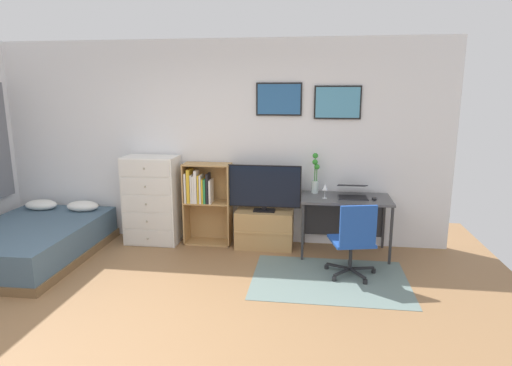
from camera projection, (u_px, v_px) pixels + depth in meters
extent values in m
plane|color=#936B44|center=(159.00, 331.00, 3.73)|extent=(7.20, 7.20, 0.00)
cube|color=white|center=(218.00, 143.00, 5.80)|extent=(6.12, 0.06, 2.70)
cube|color=black|center=(279.00, 99.00, 5.52)|extent=(0.59, 0.02, 0.42)
cube|color=#285B93|center=(279.00, 99.00, 5.51)|extent=(0.55, 0.01, 0.38)
cube|color=black|center=(338.00, 102.00, 5.43)|extent=(0.59, 0.02, 0.42)
cube|color=#4C93B7|center=(338.00, 102.00, 5.42)|extent=(0.55, 0.01, 0.38)
cube|color=slate|center=(330.00, 279.00, 4.74)|extent=(1.70, 1.20, 0.01)
cube|color=brown|center=(32.00, 255.00, 5.32)|extent=(1.43, 2.00, 0.10)
cube|color=#476075|center=(31.00, 238.00, 5.28)|extent=(1.39, 1.96, 0.32)
ellipsoid|color=white|center=(41.00, 205.00, 5.98)|extent=(0.45, 0.29, 0.14)
ellipsoid|color=white|center=(83.00, 206.00, 5.91)|extent=(0.45, 0.29, 0.14)
cube|color=white|center=(152.00, 200.00, 5.81)|extent=(0.71, 0.42, 1.19)
cube|color=silver|center=(148.00, 238.00, 5.70)|extent=(0.67, 0.01, 0.22)
sphere|color=#A59E8C|center=(148.00, 239.00, 5.69)|extent=(0.03, 0.03, 0.03)
cube|color=silver|center=(147.00, 221.00, 5.65)|extent=(0.67, 0.01, 0.22)
sphere|color=#A59E8C|center=(147.00, 222.00, 5.64)|extent=(0.03, 0.03, 0.03)
cube|color=silver|center=(146.00, 204.00, 5.60)|extent=(0.67, 0.01, 0.22)
sphere|color=#A59E8C|center=(146.00, 204.00, 5.59)|extent=(0.03, 0.03, 0.03)
cube|color=silver|center=(145.00, 186.00, 5.55)|extent=(0.67, 0.01, 0.22)
sphere|color=#A59E8C|center=(145.00, 187.00, 5.54)|extent=(0.03, 0.03, 0.03)
cube|color=silver|center=(144.00, 168.00, 5.50)|extent=(0.67, 0.01, 0.22)
sphere|color=#A59E8C|center=(144.00, 169.00, 5.49)|extent=(0.03, 0.03, 0.03)
cube|color=tan|center=(186.00, 203.00, 5.82)|extent=(0.02, 0.30, 1.10)
cube|color=tan|center=(230.00, 205.00, 5.74)|extent=(0.02, 0.30, 1.10)
cube|color=tan|center=(209.00, 242.00, 5.89)|extent=(0.63, 0.30, 0.02)
cube|color=tan|center=(208.00, 202.00, 5.77)|extent=(0.59, 0.30, 0.02)
cube|color=tan|center=(207.00, 164.00, 5.67)|extent=(0.59, 0.30, 0.02)
cube|color=tan|center=(210.00, 201.00, 5.92)|extent=(0.63, 0.01, 1.10)
cube|color=white|center=(187.00, 187.00, 5.73)|extent=(0.03, 0.21, 0.39)
cube|color=gold|center=(190.00, 185.00, 5.73)|extent=(0.04, 0.22, 0.45)
cube|color=white|center=(193.00, 188.00, 5.72)|extent=(0.02, 0.20, 0.38)
cube|color=white|center=(195.00, 189.00, 5.73)|extent=(0.03, 0.22, 0.36)
cube|color=white|center=(197.00, 186.00, 5.69)|extent=(0.04, 0.17, 0.44)
cube|color=gold|center=(199.00, 189.00, 5.70)|extent=(0.02, 0.18, 0.37)
cube|color=white|center=(201.00, 189.00, 5.69)|extent=(0.02, 0.18, 0.38)
cube|color=gold|center=(204.00, 190.00, 5.70)|extent=(0.02, 0.19, 0.33)
cube|color=#2D8C4C|center=(206.00, 191.00, 5.70)|extent=(0.03, 0.19, 0.32)
cube|color=black|center=(208.00, 188.00, 5.68)|extent=(0.03, 0.19, 0.40)
cube|color=white|center=(211.00, 191.00, 5.69)|extent=(0.03, 0.19, 0.32)
cube|color=tan|center=(264.00, 229.00, 5.69)|extent=(0.75, 0.40, 0.50)
cube|color=tan|center=(263.00, 234.00, 5.49)|extent=(0.75, 0.01, 0.02)
cube|color=black|center=(264.00, 210.00, 5.62)|extent=(0.28, 0.16, 0.02)
cube|color=black|center=(264.00, 208.00, 5.61)|extent=(0.06, 0.04, 0.05)
cube|color=black|center=(264.00, 186.00, 5.55)|extent=(0.95, 0.02, 0.55)
cube|color=black|center=(264.00, 187.00, 5.54)|extent=(0.92, 0.01, 0.52)
cube|color=#4C4C4F|center=(346.00, 199.00, 5.35)|extent=(1.10, 0.62, 0.03)
cube|color=#2D2D30|center=(303.00, 232.00, 5.22)|extent=(0.03, 0.03, 0.71)
cube|color=#2D2D30|center=(391.00, 236.00, 5.08)|extent=(0.03, 0.03, 0.71)
cube|color=#2D2D30|center=(304.00, 219.00, 5.77)|extent=(0.03, 0.03, 0.71)
cube|color=#2D2D30|center=(384.00, 222.00, 5.63)|extent=(0.03, 0.03, 0.71)
cube|color=#2D2D30|center=(343.00, 217.00, 5.71)|extent=(1.04, 0.02, 0.50)
cylinder|color=#232326|center=(374.00, 271.00, 4.90)|extent=(0.05, 0.05, 0.05)
cube|color=#232326|center=(362.00, 268.00, 4.88)|extent=(0.28, 0.09, 0.02)
cylinder|color=#232326|center=(350.00, 263.00, 5.14)|extent=(0.05, 0.05, 0.05)
cube|color=#232326|center=(350.00, 264.00, 5.00)|extent=(0.05, 0.28, 0.02)
cylinder|color=#232326|center=(327.00, 267.00, 5.02)|extent=(0.05, 0.05, 0.05)
cube|color=#232326|center=(338.00, 266.00, 4.94)|extent=(0.27, 0.14, 0.02)
cylinder|color=#232326|center=(334.00, 279.00, 4.70)|extent=(0.05, 0.05, 0.05)
cube|color=#232326|center=(342.00, 272.00, 4.78)|extent=(0.21, 0.23, 0.02)
cylinder|color=#232326|center=(365.00, 282.00, 4.63)|extent=(0.05, 0.05, 0.05)
cube|color=#232326|center=(357.00, 273.00, 4.74)|extent=(0.17, 0.26, 0.02)
cylinder|color=#232326|center=(351.00, 255.00, 4.83)|extent=(0.04, 0.04, 0.30)
cube|color=#1E479E|center=(351.00, 241.00, 4.80)|extent=(0.53, 0.53, 0.03)
cube|color=#1E479E|center=(358.00, 226.00, 4.55)|extent=(0.39, 0.13, 0.45)
cube|color=#333338|center=(353.00, 198.00, 5.31)|extent=(0.37, 0.25, 0.01)
cube|color=black|center=(353.00, 197.00, 5.31)|extent=(0.34, 0.23, 0.00)
cube|color=#333338|center=(352.00, 185.00, 5.44)|extent=(0.37, 0.23, 0.07)
cube|color=#234C5B|center=(352.00, 185.00, 5.43)|extent=(0.35, 0.21, 0.06)
ellipsoid|color=#262628|center=(374.00, 198.00, 5.23)|extent=(0.06, 0.10, 0.03)
cylinder|color=silver|center=(315.00, 187.00, 5.56)|extent=(0.09, 0.09, 0.16)
cylinder|color=#3D8438|center=(317.00, 178.00, 5.53)|extent=(0.01, 0.01, 0.30)
sphere|color=#308B2C|center=(317.00, 167.00, 5.50)|extent=(0.07, 0.07, 0.07)
cylinder|color=#3D8438|center=(315.00, 173.00, 5.54)|extent=(0.01, 0.01, 0.44)
sphere|color=#308B2C|center=(315.00, 156.00, 5.49)|extent=(0.07, 0.07, 0.07)
cylinder|color=#3D8438|center=(315.00, 176.00, 5.53)|extent=(0.01, 0.01, 0.36)
sphere|color=#308B2C|center=(315.00, 162.00, 5.49)|extent=(0.07, 0.07, 0.07)
cylinder|color=silver|center=(325.00, 198.00, 5.30)|extent=(0.06, 0.06, 0.01)
cylinder|color=silver|center=(325.00, 194.00, 5.29)|extent=(0.01, 0.01, 0.10)
cone|color=silver|center=(325.00, 187.00, 5.27)|extent=(0.07, 0.07, 0.07)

